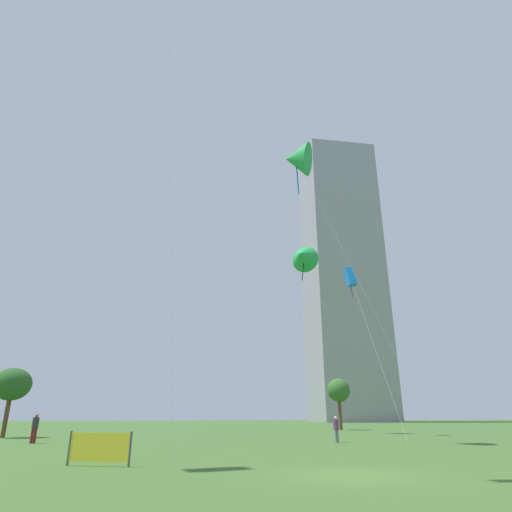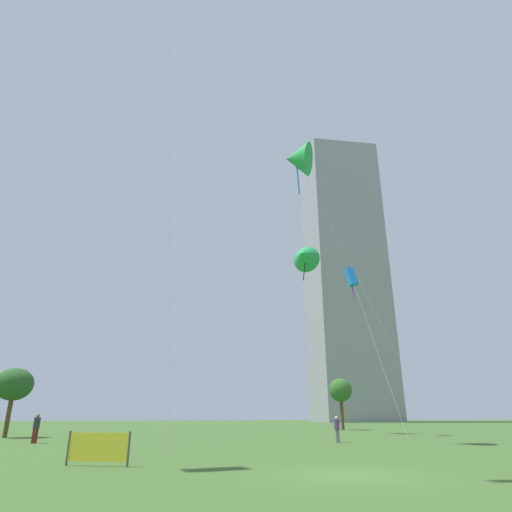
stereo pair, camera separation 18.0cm
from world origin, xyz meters
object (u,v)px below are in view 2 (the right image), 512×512
kite_flying_0 (304,256)px  event_banner (98,447)px  park_tree_0 (341,391)px  kite_flying_3 (297,159)px  person_standing_0 (337,427)px  kite_flying_2 (351,277)px  distant_highrise_0 (345,275)px  park_tree_1 (14,385)px  person_standing_2 (36,426)px

kite_flying_0 → event_banner: (-17.51, -24.92, -17.78)m
park_tree_0 → event_banner: size_ratio=2.71×
kite_flying_3 → park_tree_0: 32.77m
kite_flying_0 → park_tree_0: bearing=51.9°
park_tree_0 → kite_flying_3: bearing=-118.8°
person_standing_0 → kite_flying_2: (6.57, 9.18, 13.91)m
kite_flying_2 → kite_flying_3: 14.95m
distant_highrise_0 → park_tree_0: bearing=-112.1°
person_standing_0 → distant_highrise_0: distant_highrise_0 is taller
person_standing_0 → kite_flying_3: size_ratio=0.07×
kite_flying_0 → person_standing_0: bearing=-103.2°
park_tree_1 → distant_highrise_0: 103.54m
park_tree_0 → park_tree_1: 36.65m
person_standing_0 → person_standing_2: size_ratio=0.90×
kite_flying_3 → event_banner: size_ratio=9.99×
person_standing_0 → park_tree_1: bearing=-26.6°
person_standing_2 → kite_flying_0: (22.80, 9.80, 17.35)m
kite_flying_2 → distant_highrise_0: size_ratio=0.20×
person_standing_0 → kite_flying_0: 22.39m
park_tree_1 → distant_highrise_0: (65.55, 71.28, 36.65)m
person_standing_0 → park_tree_1: (-23.60, 12.37, 3.18)m
kite_flying_2 → kite_flying_3: bearing=-131.7°
person_standing_0 → event_banner: (-14.32, -11.27, -0.32)m
person_standing_0 → event_banner: size_ratio=0.73×
park_tree_0 → distant_highrise_0: size_ratio=0.08×
park_tree_1 → kite_flying_3: bearing=-32.3°
event_banner → park_tree_0: bearing=54.0°
person_standing_2 → park_tree_1: 9.90m
event_banner → person_standing_0: bearing=38.2°
park_tree_0 → kite_flying_0: bearing=-128.1°
person_standing_2 → park_tree_0: size_ratio=0.30×
person_standing_0 → kite_flying_0: bearing=-102.1°
kite_flying_2 → kite_flying_3: (-9.04, -10.16, 6.20)m
kite_flying_2 → person_standing_2: bearing=-168.5°
person_standing_0 → distant_highrise_0: (41.95, 83.64, 39.83)m
person_standing_0 → person_standing_2: (-19.61, 3.85, 0.10)m
person_standing_0 → kite_flying_3: 20.28m
distant_highrise_0 → event_banner: bearing=-115.5°
park_tree_1 → person_standing_2: bearing=-64.9°
kite_flying_2 → distant_highrise_0: bearing=64.6°
kite_flying_2 → park_tree_1: 32.18m
kite_flying_0 → kite_flying_3: kite_flying_3 is taller
kite_flying_3 → park_tree_0: bearing=61.2°
person_standing_2 → event_banner: bearing=-91.3°
kite_flying_0 → kite_flying_2: size_ratio=1.25×
park_tree_1 → distant_highrise_0: distant_highrise_0 is taller
person_standing_0 → person_standing_2: person_standing_2 is taller
kite_flying_0 → kite_flying_3: bearing=-111.2°
kite_flying_3 → park_tree_1: bearing=147.7°
park_tree_1 → kite_flying_2: bearing=-6.0°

